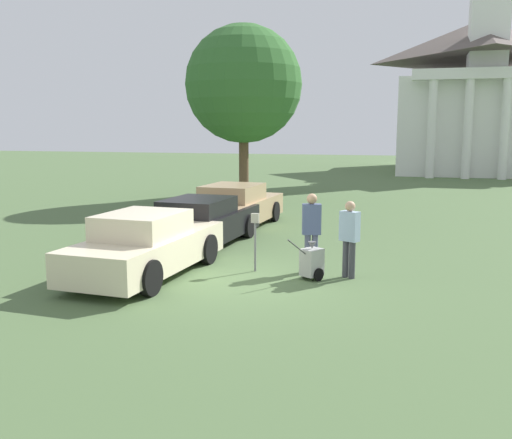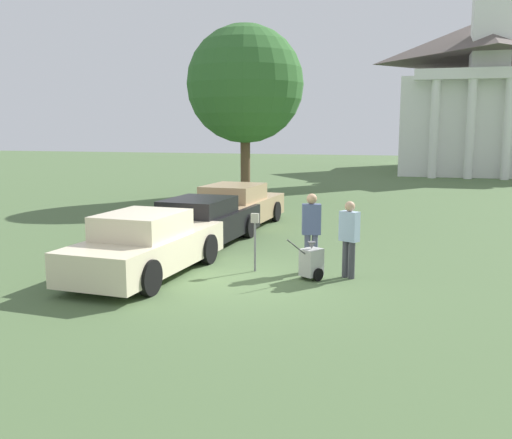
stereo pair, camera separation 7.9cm
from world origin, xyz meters
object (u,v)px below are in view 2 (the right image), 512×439
parked_car_tan (235,207)px  person_worker (311,227)px  equipment_cart (311,262)px  church (480,91)px  parked_car_black (201,223)px  parking_meter (255,231)px  person_supervisor (349,235)px  parked_car_cream (146,246)px

parked_car_tan → person_worker: bearing=-52.7°
equipment_cart → church: bearing=111.7°
parked_car_black → parking_meter: bearing=-43.1°
person_worker → person_supervisor: 0.95m
parked_car_tan → church: (10.18, 28.81, 5.40)m
parked_car_black → church: church is taller
parked_car_tan → parking_meter: parked_car_tan is taller
parked_car_tan → person_worker: (3.53, -5.30, 0.38)m
parking_meter → person_worker: bearing=13.0°
equipment_cart → church: church is taller
parked_car_cream → parking_meter: 2.49m
person_worker → parked_car_cream: bearing=3.6°
equipment_cart → parking_meter: bearing=-161.7°
parking_meter → equipment_cart: (1.39, -0.35, -0.56)m
parked_car_black → equipment_cart: (3.66, -2.75, -0.27)m
parking_meter → person_worker: (1.26, 0.29, 0.10)m
parked_car_black → church: size_ratio=0.21×
parking_meter → person_supervisor: size_ratio=0.79×
parked_car_black → parked_car_tan: size_ratio=0.98×
parking_meter → church: 35.67m
parked_car_black → church: 34.02m
person_supervisor → church: 35.26m
parked_car_cream → person_supervisor: 4.55m
parking_meter → parked_car_black: bearing=133.4°
parked_car_cream → person_supervisor: (4.43, 0.99, 0.30)m
parked_car_cream → church: church is taller
person_supervisor → church: bearing=-71.8°
parked_car_black → person_worker: (3.53, -2.11, 0.40)m
parking_meter → person_supervisor: person_supervisor is taller
person_worker → equipment_cart: person_worker is taller
parked_car_black → person_supervisor: size_ratio=2.94×
parked_car_cream → church: bearing=77.5°
parked_car_black → church: (10.18, 32.00, 5.43)m
parked_car_black → equipment_cart: 4.59m
person_supervisor → person_worker: bearing=9.3°
parked_car_tan → person_supervisor: bearing=-48.1°
person_worker → church: (6.65, 34.11, 5.03)m
parked_car_black → parking_meter: size_ratio=3.72×
parking_meter → parked_car_tan: bearing=112.1°
parked_car_black → parking_meter: parked_car_black is taller
person_worker → person_supervisor: bearing=145.2°
person_supervisor → equipment_cart: size_ratio=1.73×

